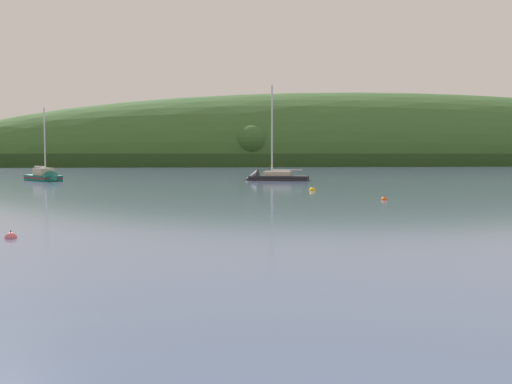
% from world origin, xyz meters
% --- Properties ---
extents(far_shoreline_hill, '(438.60, 105.60, 51.98)m').
position_xyz_m(far_shoreline_hill, '(70.38, 202.47, 0.15)').
color(far_shoreline_hill, '#27431B').
rests_on(far_shoreline_hill, ground).
extents(sailboat_near_mooring, '(5.95, 7.24, 10.44)m').
position_xyz_m(sailboat_near_mooring, '(-21.17, 77.42, 0.35)').
color(sailboat_near_mooring, '#0F564C').
rests_on(sailboat_near_mooring, ground).
extents(sailboat_midwater_white, '(9.12, 5.96, 13.98)m').
position_xyz_m(sailboat_midwater_white, '(7.63, 74.34, 0.15)').
color(sailboat_midwater_white, '#232328').
rests_on(sailboat_midwater_white, ground).
extents(mooring_buoy_midchannel, '(0.48, 0.48, 0.56)m').
position_xyz_m(mooring_buoy_midchannel, '(-12.99, 24.42, 0.00)').
color(mooring_buoy_midchannel, '#E06675').
rests_on(mooring_buoy_midchannel, ground).
extents(mooring_buoy_off_fishing_boat, '(0.63, 0.63, 0.71)m').
position_xyz_m(mooring_buoy_off_fishing_boat, '(7.32, 52.31, 0.00)').
color(mooring_buoy_off_fishing_boat, yellow).
rests_on(mooring_buoy_off_fishing_boat, ground).
extents(mooring_buoy_far_upstream, '(0.49, 0.49, 0.57)m').
position_xyz_m(mooring_buoy_far_upstream, '(9.65, 40.57, 0.00)').
color(mooring_buoy_far_upstream, '#EA5B19').
rests_on(mooring_buoy_far_upstream, ground).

